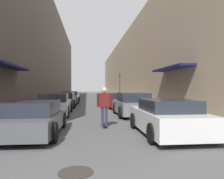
# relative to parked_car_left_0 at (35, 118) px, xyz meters

# --- Properties ---
(ground) EXTENTS (145.87, 145.87, 0.00)m
(ground) POSITION_rel_parked_car_left_0_xyz_m (2.29, 19.97, -0.59)
(ground) COLOR #515154
(curb_strip_left) EXTENTS (1.80, 66.30, 0.12)m
(curb_strip_left) POSITION_rel_parked_car_left_0_xyz_m (-2.01, 26.60, -0.53)
(curb_strip_left) COLOR gray
(curb_strip_left) RESTS_ON ground
(curb_strip_right) EXTENTS (1.80, 66.30, 0.12)m
(curb_strip_right) POSITION_rel_parked_car_left_0_xyz_m (6.58, 26.60, -0.53)
(curb_strip_right) COLOR gray
(curb_strip_right) RESTS_ON ground
(building_row_left) EXTENTS (4.90, 66.30, 14.36)m
(building_row_left) POSITION_rel_parked_car_left_0_xyz_m (-4.91, 26.60, 6.59)
(building_row_left) COLOR #564C47
(building_row_left) RESTS_ON ground
(building_row_right) EXTENTS (4.90, 66.30, 9.81)m
(building_row_right) POSITION_rel_parked_car_left_0_xyz_m (9.48, 26.60, 4.32)
(building_row_right) COLOR tan
(building_row_right) RESTS_ON ground
(parked_car_left_0) EXTENTS (1.87, 4.19, 1.22)m
(parked_car_left_0) POSITION_rel_parked_car_left_0_xyz_m (0.00, 0.00, 0.00)
(parked_car_left_0) COLOR #515459
(parked_car_left_0) RESTS_ON ground
(parked_car_left_1) EXTENTS (1.93, 4.72, 1.33)m
(parked_car_left_1) POSITION_rel_parked_car_left_0_xyz_m (-0.14, 5.92, 0.06)
(parked_car_left_1) COLOR silver
(parked_car_left_1) RESTS_ON ground
(parked_car_left_2) EXTENTS (2.07, 4.69, 1.28)m
(parked_car_left_2) POSITION_rel_parked_car_left_0_xyz_m (-0.16, 11.38, 0.04)
(parked_car_left_2) COLOR #515459
(parked_car_left_2) RESTS_ON ground
(parked_car_left_3) EXTENTS (1.92, 4.46, 1.32)m
(parked_car_left_3) POSITION_rel_parked_car_left_0_xyz_m (0.03, 16.60, 0.06)
(parked_car_left_3) COLOR silver
(parked_car_left_3) RESTS_ON ground
(parked_car_left_4) EXTENTS (2.06, 4.25, 1.22)m
(parked_car_left_4) POSITION_rel_parked_car_left_0_xyz_m (-0.14, 21.78, 0.01)
(parked_car_left_4) COLOR #B7B7BC
(parked_car_left_4) RESTS_ON ground
(parked_car_right_0) EXTENTS (2.00, 4.15, 1.27)m
(parked_car_right_0) POSITION_rel_parked_car_left_0_xyz_m (4.68, -0.46, 0.03)
(parked_car_right_0) COLOR silver
(parked_car_right_0) RESTS_ON ground
(parked_car_right_1) EXTENTS (2.02, 4.08, 1.39)m
(parked_car_right_1) POSITION_rel_parked_car_left_0_xyz_m (4.57, 4.90, 0.08)
(parked_car_right_1) COLOR gray
(parked_car_right_1) RESTS_ON ground
(parked_car_right_2) EXTENTS (2.08, 4.67, 1.26)m
(parked_car_right_2) POSITION_rel_parked_car_left_0_xyz_m (4.58, 10.41, 0.02)
(parked_car_right_2) COLOR maroon
(parked_car_right_2) RESTS_ON ground
(skateboarder) EXTENTS (0.65, 0.78, 1.71)m
(skateboarder) POSITION_rel_parked_car_left_0_xyz_m (2.59, 1.34, 0.46)
(skateboarder) COLOR black
(skateboarder) RESTS_ON ground
(manhole_cover) EXTENTS (0.70, 0.70, 0.02)m
(manhole_cover) POSITION_rel_parked_car_left_0_xyz_m (1.62, -3.66, -0.58)
(manhole_cover) COLOR #332D28
(manhole_cover) RESTS_ON ground
(traffic_light) EXTENTS (0.16, 0.22, 3.45)m
(traffic_light) POSITION_rel_parked_car_left_0_xyz_m (6.14, 20.36, 1.66)
(traffic_light) COLOR #2D2D2D
(traffic_light) RESTS_ON curb_strip_right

